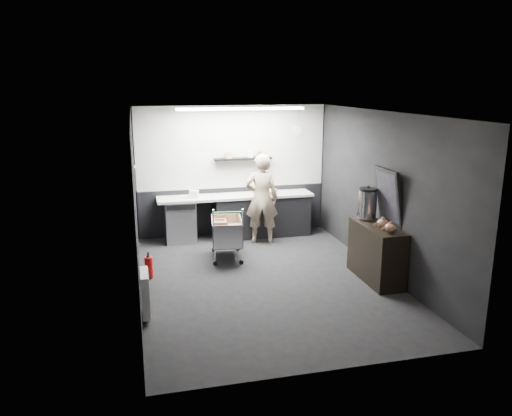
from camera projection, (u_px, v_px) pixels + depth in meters
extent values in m
plane|color=black|center=(266.00, 280.00, 8.18)|extent=(5.50, 5.50, 0.00)
plane|color=silver|center=(266.00, 113.00, 7.52)|extent=(5.50, 5.50, 0.00)
plane|color=black|center=(232.00, 171.00, 10.44)|extent=(5.50, 0.00, 5.50)
plane|color=black|center=(332.00, 257.00, 5.26)|extent=(5.50, 0.00, 5.50)
plane|color=black|center=(136.00, 207.00, 7.39)|extent=(0.00, 5.50, 5.50)
plane|color=black|center=(382.00, 193.00, 8.31)|extent=(0.00, 5.50, 5.50)
cube|color=#B7B6B2|center=(232.00, 147.00, 10.30)|extent=(3.95, 0.02, 1.70)
cube|color=black|center=(233.00, 210.00, 10.63)|extent=(3.95, 0.02, 1.00)
cube|color=black|center=(243.00, 159.00, 10.30)|extent=(1.20, 0.22, 0.04)
cylinder|color=white|center=(297.00, 131.00, 10.54)|extent=(0.20, 0.03, 0.20)
cube|color=silver|center=(135.00, 178.00, 8.57)|extent=(0.02, 0.30, 0.40)
cube|color=red|center=(136.00, 174.00, 8.56)|extent=(0.02, 0.22, 0.10)
cube|color=white|center=(145.00, 293.00, 6.80)|extent=(0.10, 0.50, 0.60)
cube|color=white|center=(241.00, 109.00, 9.27)|extent=(2.40, 0.20, 0.04)
cube|color=black|center=(262.00, 216.00, 10.48)|extent=(2.00, 0.56, 0.85)
cube|color=beige|center=(236.00, 196.00, 10.25)|extent=(3.20, 0.60, 0.05)
cube|color=#9EA0A5|center=(180.00, 221.00, 10.09)|extent=(0.60, 0.58, 0.85)
cube|color=black|center=(181.00, 207.00, 9.72)|extent=(0.56, 0.02, 0.10)
imported|color=beige|center=(262.00, 199.00, 9.91)|extent=(0.74, 0.57, 1.80)
cube|color=silver|center=(227.00, 242.00, 9.14)|extent=(0.64, 0.90, 0.02)
cube|color=silver|center=(213.00, 232.00, 9.03)|extent=(0.12, 0.83, 0.44)
cube|color=silver|center=(241.00, 230.00, 9.15)|extent=(0.12, 0.83, 0.44)
cube|color=silver|center=(231.00, 237.00, 8.70)|extent=(0.54, 0.09, 0.44)
cube|color=silver|center=(223.00, 225.00, 9.47)|extent=(0.54, 0.09, 0.44)
cylinder|color=silver|center=(218.00, 257.00, 8.76)|extent=(0.02, 0.02, 0.30)
cylinder|color=silver|center=(244.00, 255.00, 8.87)|extent=(0.02, 0.02, 0.30)
cylinder|color=silver|center=(211.00, 244.00, 9.48)|extent=(0.02, 0.02, 0.30)
cylinder|color=silver|center=(235.00, 242.00, 9.58)|extent=(0.02, 0.02, 0.30)
cylinder|color=#268D37|center=(231.00, 212.00, 8.54)|extent=(0.54, 0.10, 0.03)
cube|color=brown|center=(219.00, 231.00, 9.16)|extent=(0.27, 0.32, 0.37)
cube|color=brown|center=(235.00, 234.00, 9.02)|extent=(0.25, 0.30, 0.33)
cylinder|color=black|center=(218.00, 264.00, 8.80)|extent=(0.08, 0.04, 0.08)
cylinder|color=black|center=(212.00, 250.00, 9.51)|extent=(0.08, 0.04, 0.08)
cylinder|color=black|center=(244.00, 261.00, 8.90)|extent=(0.08, 0.04, 0.08)
cylinder|color=black|center=(235.00, 248.00, 9.61)|extent=(0.08, 0.04, 0.08)
cube|color=black|center=(376.00, 253.00, 8.09)|extent=(0.46, 1.22, 0.92)
cylinder|color=silver|center=(367.00, 204.00, 8.30)|extent=(0.31, 0.31, 0.47)
cylinder|color=black|center=(368.00, 189.00, 8.24)|extent=(0.31, 0.31, 0.04)
sphere|color=black|center=(368.00, 187.00, 8.23)|extent=(0.05, 0.05, 0.05)
ellipsoid|color=brown|center=(383.00, 223.00, 7.81)|extent=(0.18, 0.18, 0.15)
ellipsoid|color=brown|center=(391.00, 228.00, 7.57)|extent=(0.18, 0.18, 0.15)
cube|color=black|center=(389.00, 196.00, 7.96)|extent=(0.21, 0.71, 0.91)
cube|color=black|center=(388.00, 197.00, 7.95)|extent=(0.15, 0.61, 0.78)
cylinder|color=red|center=(149.00, 267.00, 8.18)|extent=(0.13, 0.13, 0.35)
cone|color=black|center=(148.00, 256.00, 8.13)|extent=(0.09, 0.09, 0.05)
cylinder|color=black|center=(148.00, 254.00, 8.13)|extent=(0.03, 0.03, 0.05)
cube|color=#9C7453|center=(266.00, 192.00, 10.32)|extent=(0.53, 0.48, 0.09)
cylinder|color=white|center=(258.00, 189.00, 10.32)|extent=(0.21, 0.21, 0.21)
cube|color=white|center=(194.00, 194.00, 9.98)|extent=(0.20, 0.18, 0.15)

